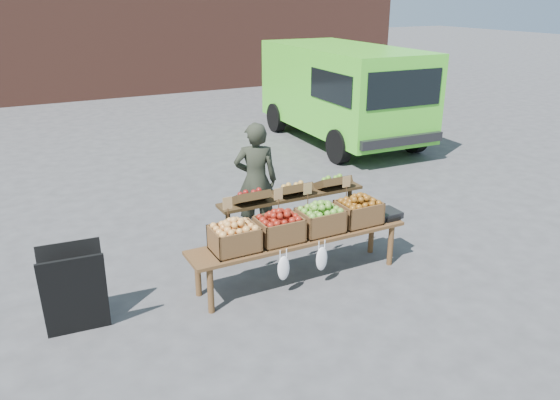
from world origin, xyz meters
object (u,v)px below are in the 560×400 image
chalkboard_sign (74,291)px  crate_golden_apples (234,239)px  crate_russet_pears (279,229)px  display_bench (299,258)px  vendor (256,181)px  weighing_scale (386,214)px  delivery_van (342,95)px  crate_green_apples (358,212)px  back_table (292,215)px  crate_red_apples (320,221)px

chalkboard_sign → crate_golden_apples: size_ratio=1.86×
crate_golden_apples → crate_russet_pears: 0.55m
display_bench → crate_golden_apples: crate_golden_apples is taller
crate_golden_apples → crate_russet_pears: same height
vendor → weighing_scale: vendor is taller
delivery_van → chalkboard_sign: size_ratio=5.12×
crate_golden_apples → crate_green_apples: bearing=0.0°
crate_russet_pears → chalkboard_sign: bearing=177.6°
back_table → display_bench: back_table is taller
back_table → weighing_scale: (0.96, -0.72, 0.09)m
weighing_scale → chalkboard_sign: bearing=178.6°
crate_russet_pears → weighing_scale: bearing=0.0°
chalkboard_sign → back_table: bearing=17.4°
weighing_scale → display_bench: bearing=180.0°
delivery_van → chalkboard_sign: 8.38m
crate_golden_apples → weighing_scale: size_ratio=1.47×
chalkboard_sign → crate_green_apples: (3.34, -0.09, 0.24)m
back_table → display_bench: 0.81m
back_table → weighing_scale: back_table is taller
delivery_van → vendor: bearing=-133.4°
vendor → back_table: size_ratio=0.78×
delivery_van → display_bench: delivery_van is taller
chalkboard_sign → crate_russet_pears: 2.26m
crate_russet_pears → crate_red_apples: bearing=0.0°
back_table → crate_golden_apples: bearing=-147.2°
display_bench → delivery_van: bearing=52.3°
crate_green_apples → crate_red_apples: bearing=180.0°
vendor → display_bench: 1.50m
chalkboard_sign → weighing_scale: size_ratio=2.74×
delivery_van → crate_golden_apples: bearing=-130.5°
crate_golden_apples → crate_russet_pears: (0.55, 0.00, 0.00)m
crate_red_apples → chalkboard_sign: bearing=178.1°
chalkboard_sign → vendor: bearing=31.4°
delivery_van → crate_russet_pears: size_ratio=9.54×
display_bench → weighing_scale: (1.25, 0.00, 0.33)m
back_table → weighing_scale: 1.20m
vendor → chalkboard_sign: size_ratio=1.75×
crate_russet_pears → back_table: bearing=51.7°
crate_green_apples → weighing_scale: bearing=0.0°
delivery_van → chalkboard_sign: (-6.58, -5.16, -0.60)m
weighing_scale → delivery_van: bearing=61.9°
chalkboard_sign → weighing_scale: bearing=3.4°
crate_golden_apples → crate_red_apples: bearing=0.0°
back_table → crate_red_apples: (-0.02, -0.72, 0.19)m
display_bench → crate_green_apples: 0.93m
delivery_van → crate_golden_apples: 7.19m
crate_golden_apples → crate_russet_pears: bearing=0.0°
chalkboard_sign → crate_red_apples: (2.79, -0.09, 0.24)m
crate_golden_apples → crate_red_apples: size_ratio=1.00×
vendor → crate_red_apples: bearing=120.0°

